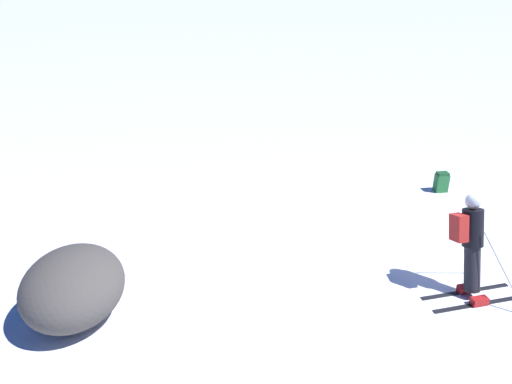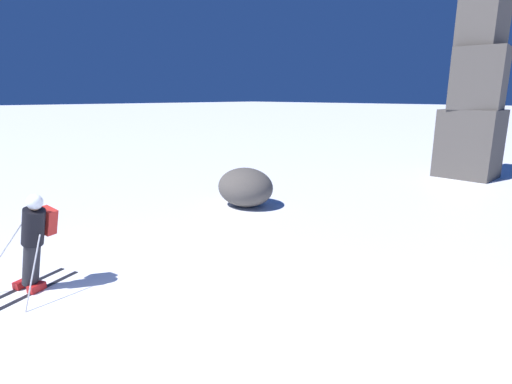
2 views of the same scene
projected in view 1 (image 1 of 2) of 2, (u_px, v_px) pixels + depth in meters
ground_plane at (452, 254)px, 9.65m from camera, size 300.00×300.00×0.00m
skier at (471, 241)px, 8.19m from camera, size 1.31×1.72×1.78m
spare_backpack at (441, 182)px, 12.24m from camera, size 0.29×0.35×0.50m
exposed_boulder_0 at (73, 287)px, 7.68m from camera, size 1.79×1.52×1.16m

